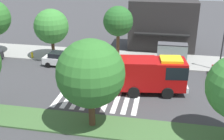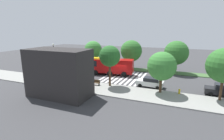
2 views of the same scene
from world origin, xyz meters
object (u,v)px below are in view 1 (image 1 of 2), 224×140
fire_truck (138,73)px  sidewalk_tree_west (51,26)px  street_lamp (224,37)px  sidewalk_tree_center (118,22)px  bus_stop_shelter (172,50)px  bench_near_shelter (138,58)px  parked_car_mid (62,59)px  fire_hydrant (32,55)px  median_tree_west (91,74)px

fire_truck → sidewalk_tree_west: sidewalk_tree_west is taller
street_lamp → sidewalk_tree_center: size_ratio=0.98×
bus_stop_shelter → bench_near_shelter: bearing=-179.8°
parked_car_mid → sidewalk_tree_west: bearing=133.4°
bus_stop_shelter → bench_near_shelter: (-4.00, -0.01, -1.30)m
fire_truck → fire_hydrant: (-14.27, 6.74, -1.47)m
fire_truck → bus_stop_shelter: 8.45m
bench_near_shelter → sidewalk_tree_west: size_ratio=0.26×
street_lamp → bench_near_shelter: bearing=174.2°
street_lamp → sidewalk_tree_center: sidewalk_tree_center is taller
street_lamp → sidewalk_tree_west: 20.13m
street_lamp → sidewalk_tree_center: (-11.80, 0.40, 1.12)m
median_tree_west → sidewalk_tree_west: bearing=122.2°
median_tree_west → sidewalk_tree_center: bearing=91.4°
fire_truck → median_tree_west: 7.55m
bench_near_shelter → sidewalk_tree_center: (-2.45, -0.55, 4.58)m
fire_truck → sidewalk_tree_west: bearing=139.7°
street_lamp → sidewalk_tree_west: street_lamp is taller
street_lamp → fire_hydrant: 23.12m
parked_car_mid → bench_near_shelter: size_ratio=2.78×
fire_truck → parked_car_mid: (-9.64, 5.04, -1.09)m
fire_truck → fire_hydrant: fire_truck is taller
bench_near_shelter → sidewalk_tree_center: size_ratio=0.23×
fire_truck → sidewalk_tree_center: size_ratio=1.46×
parked_car_mid → median_tree_west: size_ratio=0.65×
bus_stop_shelter → fire_hydrant: bearing=-176.5°
fire_truck → fire_hydrant: size_ratio=14.20×
sidewalk_tree_center → median_tree_west: size_ratio=0.99×
sidewalk_tree_west → sidewalk_tree_center: size_ratio=0.91×
fire_truck → bus_stop_shelter: (3.23, 7.80, -0.08)m
sidewalk_tree_west → sidewalk_tree_center: (8.33, -0.00, 0.97)m
sidewalk_tree_west → fire_hydrant: sidewalk_tree_west is taller
street_lamp → sidewalk_tree_center: 11.86m
bench_near_shelter → sidewalk_tree_west: sidewalk_tree_west is taller
parked_car_mid → median_tree_west: bearing=-57.3°
bench_near_shelter → fire_hydrant: (-13.50, -1.05, -0.10)m
bus_stop_shelter → sidewalk_tree_center: sidewalk_tree_center is taller
fire_truck → bus_stop_shelter: fire_truck is taller
sidewalk_tree_center → fire_hydrant: bearing=-177.4°
sidewalk_tree_west → fire_hydrant: (-2.72, -0.50, -3.71)m
parked_car_mid → fire_hydrant: bearing=162.2°
fire_hydrant → street_lamp: bearing=0.3°
fire_truck → bus_stop_shelter: bearing=59.3°
sidewalk_tree_west → fire_hydrant: bearing=-169.6°
bus_stop_shelter → street_lamp: street_lamp is taller
fire_truck → bench_near_shelter: fire_truck is taller
median_tree_west → parked_car_mid: bearing=120.3°
bus_stop_shelter → fire_hydrant: (-17.50, -1.06, -1.40)m
street_lamp → fire_hydrant: street_lamp is taller
parked_car_mid → street_lamp: 18.58m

